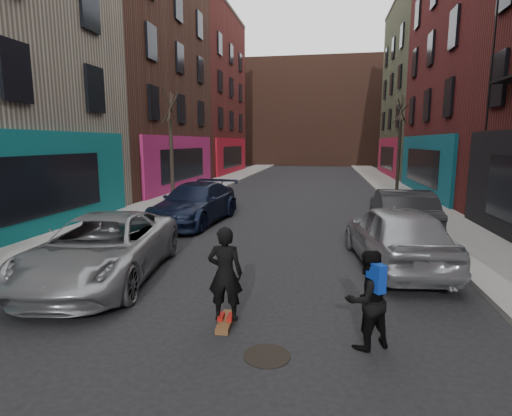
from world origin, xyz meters
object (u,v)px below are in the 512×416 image
at_px(parked_left_end, 195,203).
at_px(parked_right_end, 401,212).
at_px(tree_right_far, 400,135).
at_px(manhole, 267,356).
at_px(pedestrian, 367,299).
at_px(skateboard, 226,322).
at_px(tree_left_far, 171,137).
at_px(skateboarder, 225,274).
at_px(parked_left_far, 103,248).
at_px(parked_right_far, 396,235).

xyz_separation_m(parked_left_end, parked_right_end, (7.52, -0.92, 0.02)).
height_order(tree_right_far, manhole, tree_right_far).
xyz_separation_m(tree_right_far, manhole, (-5.20, -20.59, -3.52)).
relative_size(tree_right_far, manhole, 9.71).
distance_m(tree_right_far, pedestrian, 20.59).
distance_m(parked_left_end, manhole, 10.26).
bearing_deg(parked_right_end, skateboard, 61.72).
xyz_separation_m(tree_left_far, skateboarder, (6.35, -13.69, -2.46)).
height_order(parked_left_far, skateboard, parked_left_far).
bearing_deg(parked_right_end, pedestrian, 77.45).
distance_m(tree_right_far, parked_right_far, 16.18).
distance_m(skateboard, manhole, 1.24).
distance_m(tree_left_far, parked_left_far, 12.52).
relative_size(parked_right_far, parked_right_end, 0.99).
bearing_deg(pedestrian, tree_left_far, -89.87).
xyz_separation_m(tree_right_far, parked_left_far, (-9.40, -17.86, -2.80)).
distance_m(parked_left_end, pedestrian, 10.46).
relative_size(parked_left_far, skateboarder, 3.23).
relative_size(parked_left_far, skateboard, 6.60).
bearing_deg(pedestrian, tree_right_far, -132.07).
bearing_deg(manhole, tree_left_far, 116.27).
distance_m(tree_left_far, parked_right_end, 12.47).
xyz_separation_m(parked_right_end, manhole, (-3.32, -8.41, -0.78)).
distance_m(parked_left_far, pedestrian, 6.07).
relative_size(pedestrian, manhole, 2.19).
bearing_deg(skateboard, tree_left_far, 111.22).
bearing_deg(tree_right_far, pedestrian, -100.58).
relative_size(skateboard, pedestrian, 0.52).
bearing_deg(skateboarder, manhole, 129.73).
relative_size(parked_left_end, skateboarder, 3.24).
height_order(parked_right_far, manhole, parked_right_far).
relative_size(parked_left_far, parked_right_end, 1.10).
bearing_deg(parked_right_far, parked_left_end, -40.38).
height_order(parked_right_far, pedestrian, parked_right_far).
bearing_deg(parked_right_far, tree_right_far, -106.43).
bearing_deg(parked_right_end, skateboarder, 61.72).
bearing_deg(parked_left_far, parked_left_end, 82.14).
bearing_deg(parked_left_end, pedestrian, -52.08).
bearing_deg(parked_left_end, parked_right_end, -1.81).
height_order(tree_right_far, skateboard, tree_right_far).
height_order(tree_left_far, parked_left_end, tree_left_far).
distance_m(parked_left_end, parked_right_far, 8.10).
relative_size(tree_right_far, parked_left_end, 1.28).
bearing_deg(pedestrian, parked_left_far, -52.72).
bearing_deg(parked_right_far, manhole, 55.34).
relative_size(tree_right_far, skateboarder, 4.16).
relative_size(parked_left_end, pedestrian, 3.45).
bearing_deg(skateboard, skateboarder, -3.66).
xyz_separation_m(parked_right_far, manhole, (-2.56, -4.86, -0.80)).
bearing_deg(parked_right_far, parked_right_end, -108.95).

